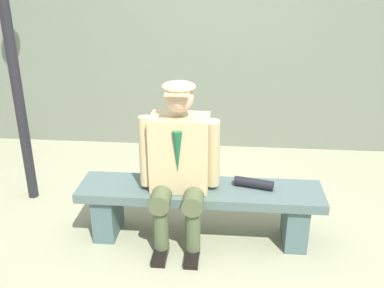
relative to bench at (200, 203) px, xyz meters
name	(u,v)px	position (x,y,z in m)	size (l,w,h in m)	color
ground_plane	(199,236)	(0.00, 0.00, -0.30)	(30.00, 30.00, 0.00)	gray
bench	(200,203)	(0.00, 0.00, 0.00)	(1.83, 0.40, 0.43)	#4B5F5B
seated_man	(179,160)	(0.15, 0.05, 0.37)	(0.59, 0.55, 1.24)	tan
rolled_magazine	(254,183)	(-0.40, -0.04, 0.17)	(0.07, 0.07, 0.29)	black
stadium_wall	(214,32)	(0.00, -1.98, 0.99)	(12.00, 0.24, 2.59)	slate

